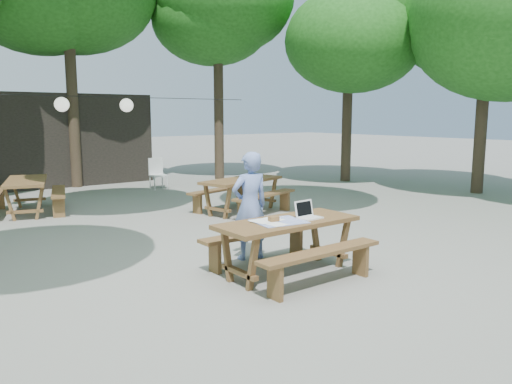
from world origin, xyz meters
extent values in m
plane|color=slate|center=(0.00, 0.00, 0.00)|extent=(80.00, 80.00, 0.00)
cube|color=black|center=(0.50, 10.50, 1.40)|extent=(6.00, 3.00, 2.80)
cube|color=#52361D|center=(0.55, -1.23, 0.72)|extent=(2.00, 0.80, 0.06)
cube|color=#52361D|center=(0.55, -1.88, 0.45)|extent=(1.90, 0.28, 0.05)
cube|color=#52361D|center=(0.55, -0.58, 0.45)|extent=(1.90, 0.28, 0.05)
cube|color=#52361D|center=(0.55, -1.23, 0.34)|extent=(1.70, 0.70, 0.69)
cube|color=#52361D|center=(2.64, 2.73, 0.72)|extent=(2.14, 1.28, 0.06)
cube|color=#52361D|center=(2.80, 2.10, 0.45)|extent=(1.91, 0.75, 0.05)
cube|color=#52361D|center=(2.48, 3.36, 0.45)|extent=(1.91, 0.75, 0.05)
cube|color=#52361D|center=(2.64, 2.73, 0.34)|extent=(1.82, 1.11, 0.69)
cube|color=#52361D|center=(-1.21, 5.50, 0.72)|extent=(1.33, 2.14, 0.06)
cube|color=#52361D|center=(-0.59, 5.32, 0.45)|extent=(0.80, 1.90, 0.05)
cube|color=#52361D|center=(-1.21, 5.50, 0.34)|extent=(1.15, 1.83, 0.69)
imported|color=#6E85C9|center=(0.60, -0.32, 0.81)|extent=(0.64, 0.47, 1.62)
cube|color=silver|center=(2.77, 7.11, 0.40)|extent=(0.48, 0.48, 0.04)
cube|color=silver|center=(2.79, 7.31, 0.66)|extent=(0.44, 0.08, 0.48)
cube|color=silver|center=(2.77, 7.11, 0.19)|extent=(0.46, 0.46, 0.38)
cube|color=white|center=(0.86, -1.33, 0.76)|extent=(0.34, 0.25, 0.02)
cube|color=white|center=(0.86, -1.22, 0.88)|extent=(0.33, 0.08, 0.23)
cube|color=black|center=(0.86, -1.22, 0.88)|extent=(0.28, 0.06, 0.19)
cube|color=#3752BE|center=(0.40, -1.23, 0.75)|extent=(0.73, 0.65, 0.01)
cube|color=white|center=(0.25, -1.33, 0.76)|extent=(0.23, 0.31, 0.00)
cube|color=white|center=(0.40, -1.10, 0.76)|extent=(0.25, 0.33, 0.00)
cube|color=white|center=(0.18, -1.12, 0.76)|extent=(0.24, 0.32, 0.00)
cube|color=brown|center=(0.33, -1.21, 0.80)|extent=(0.14, 0.11, 0.06)
cylinder|color=black|center=(0.50, 6.00, 2.60)|extent=(9.00, 0.02, 0.02)
sphere|color=white|center=(-0.20, 6.00, 2.40)|extent=(0.34, 0.34, 0.34)
sphere|color=white|center=(1.40, 6.00, 2.40)|extent=(0.34, 0.34, 0.34)
cylinder|color=#2D2319|center=(1.00, 9.00, 2.56)|extent=(0.32, 0.32, 5.13)
ellipsoid|color=#1C5416|center=(1.00, 9.00, 5.43)|extent=(4.97, 4.97, 3.73)
cylinder|color=#2D2319|center=(5.50, 8.00, 2.58)|extent=(0.32, 0.32, 5.15)
ellipsoid|color=#1C5416|center=(5.50, 8.00, 5.45)|extent=(4.41, 4.41, 3.31)
cylinder|color=#2D2319|center=(8.50, 5.00, 2.21)|extent=(0.32, 0.32, 4.41)
ellipsoid|color=#1C5416|center=(8.50, 5.00, 4.71)|extent=(4.43, 4.43, 3.32)
cylinder|color=#2D2319|center=(9.50, 1.00, 2.15)|extent=(0.32, 0.32, 4.30)
ellipsoid|color=#1C5416|center=(9.50, 1.00, 4.60)|extent=(5.38, 5.38, 4.03)
camera|label=1|loc=(-3.79, -6.20, 2.15)|focal=35.00mm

